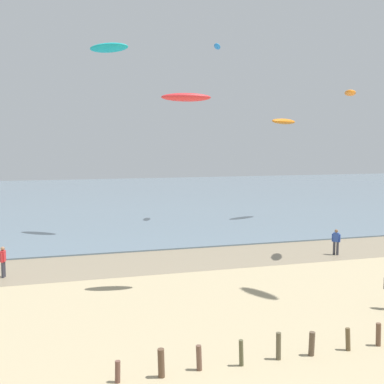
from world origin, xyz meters
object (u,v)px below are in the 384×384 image
at_px(person_nearest_camera, 3,261).
at_px(kite_aloft_13, 284,121).
at_px(person_by_waterline, 336,241).
at_px(kite_aloft_6, 109,48).
at_px(kite_aloft_0, 217,46).
at_px(kite_aloft_8, 186,97).
at_px(kite_aloft_7, 350,93).

xyz_separation_m(person_nearest_camera, kite_aloft_13, (24.00, 14.13, 8.56)).
distance_m(person_by_waterline, kite_aloft_6, 22.08).
distance_m(kite_aloft_0, kite_aloft_13, 9.42).
height_order(kite_aloft_8, kite_aloft_13, kite_aloft_13).
relative_size(kite_aloft_0, kite_aloft_6, 0.59).
relative_size(person_nearest_camera, kite_aloft_8, 0.71).
relative_size(kite_aloft_6, kite_aloft_8, 1.39).
bearing_deg(kite_aloft_8, kite_aloft_0, -104.16).
height_order(person_nearest_camera, kite_aloft_6, kite_aloft_6).
relative_size(kite_aloft_6, kite_aloft_13, 1.01).
distance_m(person_by_waterline, kite_aloft_7, 9.56).
relative_size(person_nearest_camera, kite_aloft_6, 0.51).
height_order(kite_aloft_0, kite_aloft_7, kite_aloft_0).
distance_m(kite_aloft_8, kite_aloft_13, 24.35).
xyz_separation_m(person_nearest_camera, kite_aloft_6, (7.10, 10.45, 13.77)).
height_order(person_nearest_camera, kite_aloft_8, kite_aloft_8).
relative_size(kite_aloft_8, kite_aloft_13, 0.73).
distance_m(person_by_waterline, kite_aloft_13, 17.25).
bearing_deg(person_by_waterline, kite_aloft_13, 76.49).
relative_size(person_by_waterline, kite_aloft_13, 0.52).
xyz_separation_m(person_by_waterline, kite_aloft_0, (-3.00, 15.34, 15.33)).
height_order(kite_aloft_7, kite_aloft_8, kite_aloft_7).
height_order(person_by_waterline, kite_aloft_8, kite_aloft_8).
bearing_deg(kite_aloft_0, kite_aloft_7, 26.34).
bearing_deg(kite_aloft_13, kite_aloft_7, 52.36).
distance_m(person_nearest_camera, kite_aloft_7, 22.68).
bearing_deg(kite_aloft_7, kite_aloft_13, -162.51).
bearing_deg(person_by_waterline, person_nearest_camera, 178.80).
bearing_deg(person_by_waterline, kite_aloft_0, 101.07).
relative_size(kite_aloft_6, kite_aloft_7, 1.63).
distance_m(kite_aloft_6, kite_aloft_13, 18.06).
relative_size(kite_aloft_0, kite_aloft_13, 0.59).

